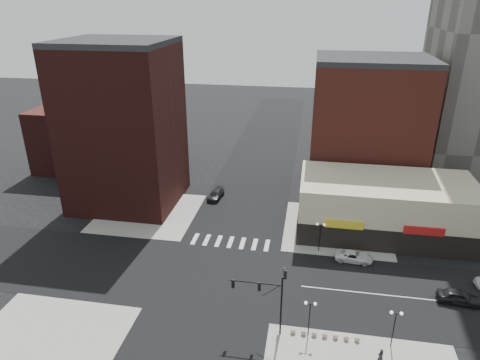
# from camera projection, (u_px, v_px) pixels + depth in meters

# --- Properties ---
(ground) EXTENTS (240.00, 240.00, 0.00)m
(ground) POSITION_uv_depth(u_px,v_px,m) (218.00, 277.00, 51.98)
(ground) COLOR black
(ground) RESTS_ON ground
(road_ew) EXTENTS (200.00, 14.00, 0.02)m
(road_ew) POSITION_uv_depth(u_px,v_px,m) (218.00, 277.00, 51.98)
(road_ew) COLOR black
(road_ew) RESTS_ON ground
(road_ns) EXTENTS (14.00, 200.00, 0.02)m
(road_ns) POSITION_uv_depth(u_px,v_px,m) (218.00, 277.00, 51.98)
(road_ns) COLOR black
(road_ns) RESTS_ON ground
(sidewalk_nw) EXTENTS (15.00, 15.00, 0.12)m
(sidewalk_nw) POSITION_uv_depth(u_px,v_px,m) (149.00, 213.00, 67.35)
(sidewalk_nw) COLOR gray
(sidewalk_nw) RESTS_ON ground
(sidewalk_ne) EXTENTS (15.00, 15.00, 0.12)m
(sidewalk_ne) POSITION_uv_depth(u_px,v_px,m) (336.00, 229.00, 62.80)
(sidewalk_ne) COLOR gray
(sidewalk_ne) RESTS_ON ground
(sidewalk_sw) EXTENTS (15.00, 15.00, 0.12)m
(sidewalk_sw) POSITION_uv_depth(u_px,v_px,m) (39.00, 351.00, 41.12)
(sidewalk_sw) COLOR gray
(sidewalk_sw) RESTS_ON ground
(building_nw) EXTENTS (16.00, 15.00, 25.00)m
(building_nw) POSITION_uv_depth(u_px,v_px,m) (124.00, 128.00, 66.74)
(building_nw) COLOR #381411
(building_nw) RESTS_ON ground
(building_nw_low) EXTENTS (20.00, 18.00, 12.00)m
(building_nw_low) POSITION_uv_depth(u_px,v_px,m) (98.00, 135.00, 85.38)
(building_nw_low) COLOR #381411
(building_nw_low) RESTS_ON ground
(building_ne_midrise) EXTENTS (18.00, 15.00, 22.00)m
(building_ne_midrise) POSITION_uv_depth(u_px,v_px,m) (366.00, 129.00, 71.32)
(building_ne_midrise) COLOR maroon
(building_ne_midrise) RESTS_ON ground
(building_ne_row) EXTENTS (24.20, 12.20, 8.00)m
(building_ne_row) POSITION_uv_depth(u_px,v_px,m) (384.00, 211.00, 60.95)
(building_ne_row) COLOR beige
(building_ne_row) RESTS_ON ground
(traffic_signal) EXTENTS (5.59, 3.09, 7.77)m
(traffic_signal) POSITION_uv_depth(u_px,v_px,m) (272.00, 291.00, 41.80)
(traffic_signal) COLOR black
(traffic_signal) RESTS_ON ground
(street_lamp_se_a) EXTENTS (1.22, 0.32, 4.16)m
(street_lamp_se_a) POSITION_uv_depth(u_px,v_px,m) (310.00, 310.00, 41.71)
(street_lamp_se_a) COLOR black
(street_lamp_se_a) RESTS_ON sidewalk_se
(street_lamp_se_b) EXTENTS (1.22, 0.32, 4.16)m
(street_lamp_se_b) POSITION_uv_depth(u_px,v_px,m) (395.00, 320.00, 40.46)
(street_lamp_se_b) COLOR black
(street_lamp_se_b) RESTS_ON sidewalk_se
(street_lamp_ne) EXTENTS (1.22, 0.32, 4.16)m
(street_lamp_ne) POSITION_uv_depth(u_px,v_px,m) (320.00, 230.00, 56.03)
(street_lamp_ne) COLOR black
(street_lamp_ne) RESTS_ON sidewalk_ne
(bollard_row) EXTENTS (6.83, 0.53, 0.53)m
(bollard_row) POSITION_uv_depth(u_px,v_px,m) (325.00, 335.00, 42.61)
(bollard_row) COLOR #A17C6F
(bollard_row) RESTS_ON sidewalk_se
(white_suv) EXTENTS (4.89, 2.45, 1.33)m
(white_suv) POSITION_uv_depth(u_px,v_px,m) (354.00, 256.00, 55.02)
(white_suv) COLOR white
(white_suv) RESTS_ON ground
(dark_sedan_east) EXTENTS (4.76, 2.24, 1.57)m
(dark_sedan_east) POSITION_uv_depth(u_px,v_px,m) (459.00, 297.00, 47.42)
(dark_sedan_east) COLOR black
(dark_sedan_east) RESTS_ON ground
(dark_sedan_north) EXTENTS (2.48, 4.95, 1.38)m
(dark_sedan_north) POSITION_uv_depth(u_px,v_px,m) (216.00, 195.00, 72.05)
(dark_sedan_north) COLOR black
(dark_sedan_north) RESTS_ON ground
(pedestrian) EXTENTS (0.75, 0.67, 1.72)m
(pedestrian) POSITION_uv_depth(u_px,v_px,m) (380.00, 357.00, 39.32)
(pedestrian) COLOR black
(pedestrian) RESTS_ON sidewalk_se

